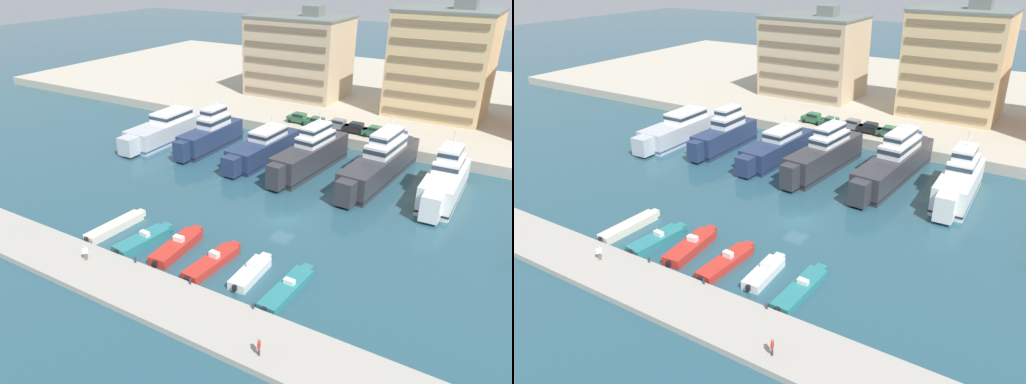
% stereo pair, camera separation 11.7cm
% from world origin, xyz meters
% --- Properties ---
extents(ground_plane, '(400.00, 400.00, 0.00)m').
position_xyz_m(ground_plane, '(0.00, 0.00, 0.00)').
color(ground_plane, '#285160').
extents(quay_promenade, '(180.00, 70.00, 1.73)m').
position_xyz_m(quay_promenade, '(0.00, 61.92, 0.86)').
color(quay_promenade, '#BCB29E').
rests_on(quay_promenade, ground).
extents(pier_dock, '(120.00, 6.26, 0.61)m').
position_xyz_m(pier_dock, '(0.00, -19.56, 0.31)').
color(pier_dock, '#A8A399').
rests_on(pier_dock, ground).
extents(yacht_silver_far_left, '(5.00, 19.47, 6.55)m').
position_xyz_m(yacht_silver_far_left, '(-30.48, 14.72, 1.94)').
color(yacht_silver_far_left, silver).
rests_on(yacht_silver_far_left, ground).
extents(yacht_navy_left, '(3.75, 15.78, 8.44)m').
position_xyz_m(yacht_navy_left, '(-21.62, 15.24, 2.43)').
color(yacht_navy_left, navy).
rests_on(yacht_navy_left, ground).
extents(yacht_navy_mid_left, '(5.01, 17.70, 6.45)m').
position_xyz_m(yacht_navy_mid_left, '(-11.81, 15.41, 1.90)').
color(yacht_navy_mid_left, navy).
rests_on(yacht_navy_mid_left, ground).
extents(yacht_charcoal_center_left, '(5.29, 18.86, 8.39)m').
position_xyz_m(yacht_charcoal_center_left, '(-3.87, 15.30, 2.48)').
color(yacht_charcoal_center_left, '#333338').
rests_on(yacht_charcoal_center_left, ground).
extents(yacht_charcoal_center, '(5.50, 22.37, 8.52)m').
position_xyz_m(yacht_charcoal_center, '(5.81, 17.51, 2.48)').
color(yacht_charcoal_center, '#333338').
rests_on(yacht_charcoal_center, ground).
extents(yacht_white_center_right, '(4.41, 16.07, 8.56)m').
position_xyz_m(yacht_white_center_right, '(14.91, 15.65, 2.48)').
color(yacht_white_center_right, white).
rests_on(yacht_white_center_right, ground).
extents(motorboat_cream_far_left, '(2.03, 8.47, 0.93)m').
position_xyz_m(motorboat_cream_far_left, '(-15.02, -12.18, 0.47)').
color(motorboat_cream_far_left, beige).
rests_on(motorboat_cream_far_left, ground).
extents(motorboat_teal_left, '(2.83, 7.64, 1.36)m').
position_xyz_m(motorboat_teal_left, '(-10.26, -12.74, 0.47)').
color(motorboat_teal_left, teal).
rests_on(motorboat_teal_left, ground).
extents(motorboat_red_mid_left, '(2.65, 8.25, 1.60)m').
position_xyz_m(motorboat_red_mid_left, '(-6.14, -11.94, 0.54)').
color(motorboat_red_mid_left, red).
rests_on(motorboat_red_mid_left, ground).
extents(motorboat_red_center_left, '(2.32, 8.11, 1.47)m').
position_xyz_m(motorboat_red_center_left, '(-1.27, -12.34, 0.47)').
color(motorboat_red_center_left, red).
rests_on(motorboat_red_center_left, ground).
extents(motorboat_white_center, '(2.08, 6.65, 1.46)m').
position_xyz_m(motorboat_white_center, '(3.05, -11.90, 0.48)').
color(motorboat_white_center, white).
rests_on(motorboat_white_center, ground).
extents(motorboat_teal_center_right, '(2.19, 8.51, 1.13)m').
position_xyz_m(motorboat_teal_center_right, '(7.21, -12.19, 0.37)').
color(motorboat_teal_center_right, teal).
rests_on(motorboat_teal_center_right, ground).
extents(car_green_far_left, '(4.17, 2.06, 1.80)m').
position_xyz_m(car_green_far_left, '(-13.25, 30.13, 2.70)').
color(car_green_far_left, '#2D6642').
rests_on(car_green_far_left, quay_promenade).
extents(car_green_left, '(4.19, 2.11, 1.80)m').
position_xyz_m(car_green_left, '(-9.46, 29.42, 2.70)').
color(car_green_left, '#2D6642').
rests_on(car_green_left, quay_promenade).
extents(car_grey_mid_left, '(4.20, 2.14, 1.80)m').
position_xyz_m(car_grey_mid_left, '(-5.84, 30.28, 2.70)').
color(car_grey_mid_left, slate).
rests_on(car_grey_mid_left, quay_promenade).
extents(car_black_center_left, '(4.14, 2.00, 1.80)m').
position_xyz_m(car_black_center_left, '(-2.61, 29.96, 2.70)').
color(car_black_center_left, black).
rests_on(car_black_center_left, quay_promenade).
extents(car_green_center, '(4.12, 1.95, 1.80)m').
position_xyz_m(car_green_center, '(0.82, 29.73, 2.70)').
color(car_green_center, '#2D6642').
rests_on(car_green_center, quay_promenade).
extents(car_blue_center_right, '(4.18, 2.08, 1.80)m').
position_xyz_m(car_blue_center_right, '(4.76, 29.37, 2.70)').
color(car_blue_center_right, '#28428E').
rests_on(car_blue_center_right, quay_promenade).
extents(apartment_block_far_left, '(19.74, 13.64, 18.00)m').
position_xyz_m(apartment_block_far_left, '(-22.85, 48.40, 9.78)').
color(apartment_block_far_left, '#C6AD89').
rests_on(apartment_block_far_left, quay_promenade).
extents(apartment_block_left, '(17.19, 13.44, 20.65)m').
position_xyz_m(apartment_block_left, '(5.79, 48.45, 11.12)').
color(apartment_block_left, '#E0BC84').
rests_on(apartment_block_left, quay_promenade).
extents(pedestrian_near_edge, '(0.36, 0.56, 1.57)m').
position_xyz_m(pedestrian_near_edge, '(9.55, -21.17, 1.54)').
color(pedestrian_near_edge, '#282D3D').
rests_on(pedestrian_near_edge, pier_dock).
extents(pedestrian_mid_deck, '(0.46, 0.50, 1.64)m').
position_xyz_m(pedestrian_mid_deck, '(-12.17, -18.94, 1.59)').
color(pedestrian_mid_deck, '#7A6B56').
rests_on(pedestrian_mid_deck, pier_dock).
extents(bollard_west, '(0.20, 0.20, 0.61)m').
position_xyz_m(bollard_west, '(-7.62, -16.68, 0.94)').
color(bollard_west, '#2D2D33').
rests_on(bollard_west, pier_dock).
extents(bollard_west_mid, '(0.20, 0.20, 0.61)m').
position_xyz_m(bollard_west_mid, '(-0.69, -16.68, 0.94)').
color(bollard_west_mid, '#2D2D33').
rests_on(bollard_west_mid, pier_dock).
extents(bollard_east_mid, '(0.20, 0.20, 0.61)m').
position_xyz_m(bollard_east_mid, '(6.25, -16.68, 0.94)').
color(bollard_east_mid, '#2D2D33').
rests_on(bollard_east_mid, pier_dock).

